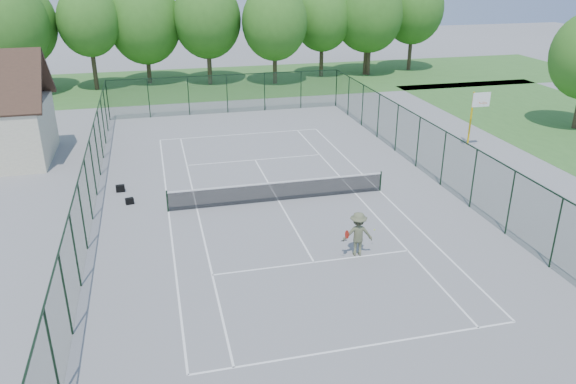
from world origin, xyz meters
name	(u,v)px	position (x,y,z in m)	size (l,w,h in m)	color
ground	(279,201)	(0.00, 0.00, 0.00)	(140.00, 140.00, 0.00)	gray
grass_far	(211,82)	(0.00, 30.00, 0.01)	(80.00, 16.00, 0.01)	#407631
court_lines	(279,201)	(0.00, 0.00, 0.00)	(11.05, 23.85, 0.01)	white
tennis_net	(279,190)	(0.00, 0.00, 0.58)	(11.08, 0.08, 1.10)	black
fence_enclosure	(278,172)	(0.00, 0.00, 1.56)	(18.05, 36.05, 3.02)	#1B3822
tree_line_far	(207,19)	(0.00, 30.00, 5.99)	(39.40, 6.40, 9.70)	#473826
basketball_goal	(477,108)	(14.20, 5.59, 2.57)	(1.20, 1.43, 3.65)	#DEB20C
sports_bag_a	(120,188)	(-7.81, 3.17, 0.18)	(0.45, 0.27, 0.36)	black
sports_bag_b	(130,201)	(-7.32, 1.40, 0.16)	(0.40, 0.24, 0.31)	black
tennis_player	(358,234)	(1.92, -6.18, 0.95)	(1.80, 0.95, 1.90)	#5A5F42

